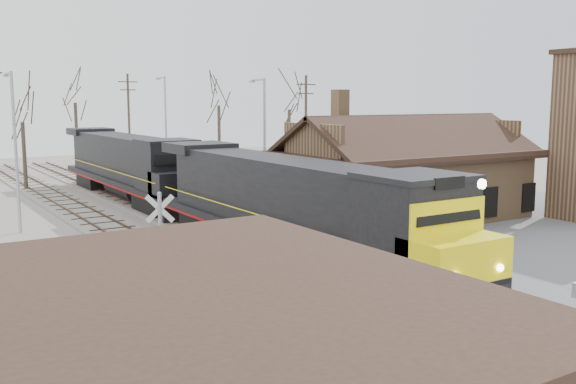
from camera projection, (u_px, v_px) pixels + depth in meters
name	position (u px, v px, depth m)	size (l,w,h in m)	color
ground	(385.00, 301.00, 23.44)	(140.00, 140.00, 0.00)	gray
road	(385.00, 301.00, 23.44)	(60.00, 9.00, 0.03)	#5E5E63
track_main	(208.00, 230.00, 35.97)	(3.40, 90.00, 0.24)	gray
track_siding	(130.00, 239.00, 33.59)	(3.40, 90.00, 0.24)	gray
depot	(406.00, 180.00, 39.49)	(15.20, 9.31, 7.90)	#946F4C
locomotive_lead	(296.00, 209.00, 28.09)	(3.29, 22.01, 4.89)	black
locomotive_trailing	(129.00, 165.00, 46.72)	(3.29, 22.01, 4.63)	black
crossbuck_far	(161.00, 250.00, 23.24)	(1.08, 0.54, 4.02)	#A5A8AD
streetlight_a	(15.00, 143.00, 34.91)	(0.25, 2.04, 8.83)	#A5A8AD
streetlight_b	(263.00, 135.00, 43.77)	(0.25, 2.04, 8.75)	#A5A8AD
streetlight_c	(165.00, 123.00, 58.12)	(0.25, 2.04, 9.39)	#A5A8AD
utility_pole_b	(129.00, 121.00, 64.91)	(2.00, 0.24, 9.89)	#382D23
utility_pole_c	(306.00, 126.00, 57.47)	(2.00, 0.24, 9.46)	#382D23
tree_b	(22.00, 111.00, 51.40)	(3.68, 3.68, 9.02)	#382D23
tree_c	(75.00, 91.00, 62.17)	(4.69, 4.69, 11.49)	#382D23
tree_d	(219.00, 94.00, 62.52)	(4.51, 4.51, 11.05)	#382D23
tree_e	(289.00, 99.00, 63.32)	(4.24, 4.24, 10.38)	#382D23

